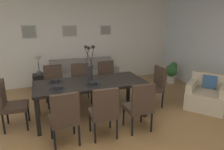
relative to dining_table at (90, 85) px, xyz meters
The scene contains 26 objects.
ground_plane 1.08m from the dining_table, 105.68° to the right, with size 9.00×9.00×0.00m, color olive.
back_wall_panel 2.52m from the dining_table, 95.39° to the left, with size 9.00×0.10×2.60m, color silver.
dining_table is the anchor object (origin of this frame).
dining_chair_near_left 1.08m from the dining_table, 126.20° to the right, with size 0.46×0.46×0.92m.
dining_chair_near_right 1.12m from the dining_table, 125.28° to the left, with size 0.46×0.46×0.92m.
dining_chair_far_left 0.89m from the dining_table, 89.33° to the right, with size 0.46×0.46×0.92m.
dining_chair_far_right 0.88m from the dining_table, 91.27° to the left, with size 0.46×0.46×0.92m.
dining_chair_mid_left 1.12m from the dining_table, 52.65° to the right, with size 0.44×0.44×0.92m.
dining_chair_mid_right 1.15m from the dining_table, 53.32° to the left, with size 0.47×0.47×0.92m.
dining_chair_head_west 1.51m from the dining_table, behind, with size 0.46×0.46×0.92m.
dining_chair_head_east 1.51m from the dining_table, ahead, with size 0.46×0.46×0.92m.
centerpiece_vase 0.35m from the dining_table, 55.35° to the left, with size 0.21×0.23×0.73m.
placemat_near_left 0.70m from the dining_table, 161.88° to the right, with size 0.32×0.32×0.01m, color black.
bowl_near_left 0.70m from the dining_table, 161.88° to the right, with size 0.17×0.17×0.07m.
placemat_near_right 0.70m from the dining_table, 161.88° to the left, with size 0.32×0.32×0.01m, color black.
bowl_near_right 0.70m from the dining_table, 161.88° to the left, with size 0.17×0.17×0.07m.
placemat_far_left 0.23m from the dining_table, 90.00° to the right, with size 0.32×0.32×0.01m, color black.
bowl_far_left 0.24m from the dining_table, 90.00° to the right, with size 0.17×0.17×0.07m.
sofa 1.94m from the dining_table, 81.82° to the left, with size 1.88×0.84×0.80m.
side_table 2.07m from the dining_table, 118.05° to the left, with size 0.36×0.36×0.52m, color black.
table_lamp 2.04m from the dining_table, 118.05° to the left, with size 0.22×0.22×0.51m.
armchair 2.66m from the dining_table, 10.70° to the right, with size 1.12×1.12×0.75m.
framed_picture_left 2.77m from the dining_table, 115.28° to the left, with size 0.39×0.03×0.36m.
framed_picture_center 2.54m from the dining_table, 90.00° to the left, with size 0.43×0.03×0.32m.
framed_picture_right 2.77m from the dining_table, 64.72° to the left, with size 0.34×0.03×0.29m.
potted_plant 3.22m from the dining_table, 24.23° to the left, with size 0.36×0.36×0.67m.
Camera 1 is at (-0.70, -3.01, 2.00)m, focal length 32.76 mm.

